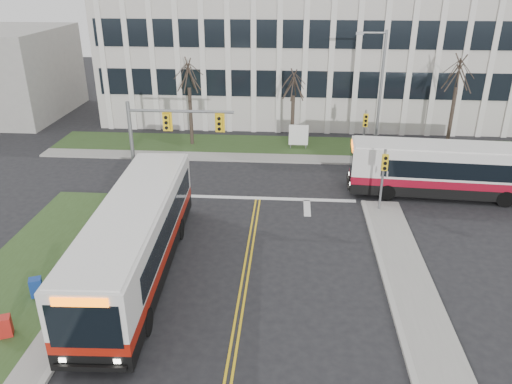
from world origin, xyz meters
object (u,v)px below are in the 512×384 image
object	(u,v)px
bus_main	(136,240)
newspaper_box_red	(5,327)
directory_sign	(299,135)
newspaper_box_blue	(36,288)
streetlight	(378,88)
bus_cross	(451,171)

from	to	relation	value
bus_main	newspaper_box_red	distance (m)	6.25
directory_sign	newspaper_box_blue	xyz separation A→B (m)	(-11.29, -20.17, -0.70)
streetlight	newspaper_box_red	bearing A→B (deg)	-128.11
streetlight	newspaper_box_red	xyz separation A→B (m)	(-16.81, -21.43, -4.72)
directory_sign	newspaper_box_blue	bearing A→B (deg)	-119.24
bus_cross	newspaper_box_red	size ratio (longest dim) A/B	12.76
streetlight	newspaper_box_blue	xyz separation A→B (m)	(-16.82, -18.87, -4.72)
directory_sign	bus_main	size ratio (longest dim) A/B	0.15
bus_cross	newspaper_box_blue	size ratio (longest dim) A/B	12.76
directory_sign	newspaper_box_red	distance (m)	25.39
directory_sign	newspaper_box_blue	world-z (taller)	directory_sign
directory_sign	bus_cross	distance (m)	12.26
bus_main	newspaper_box_blue	bearing A→B (deg)	-152.60
directory_sign	bus_cross	xyz separation A→B (m)	(9.28, -8.00, 0.45)
streetlight	newspaper_box_blue	world-z (taller)	streetlight
bus_main	bus_cross	distance (m)	19.47
directory_sign	bus_cross	world-z (taller)	bus_cross
streetlight	newspaper_box_red	distance (m)	27.65
newspaper_box_red	bus_main	bearing A→B (deg)	27.64
directory_sign	newspaper_box_red	size ratio (longest dim) A/B	2.11
streetlight	bus_cross	size ratio (longest dim) A/B	0.76
streetlight	directory_sign	bearing A→B (deg)	166.77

